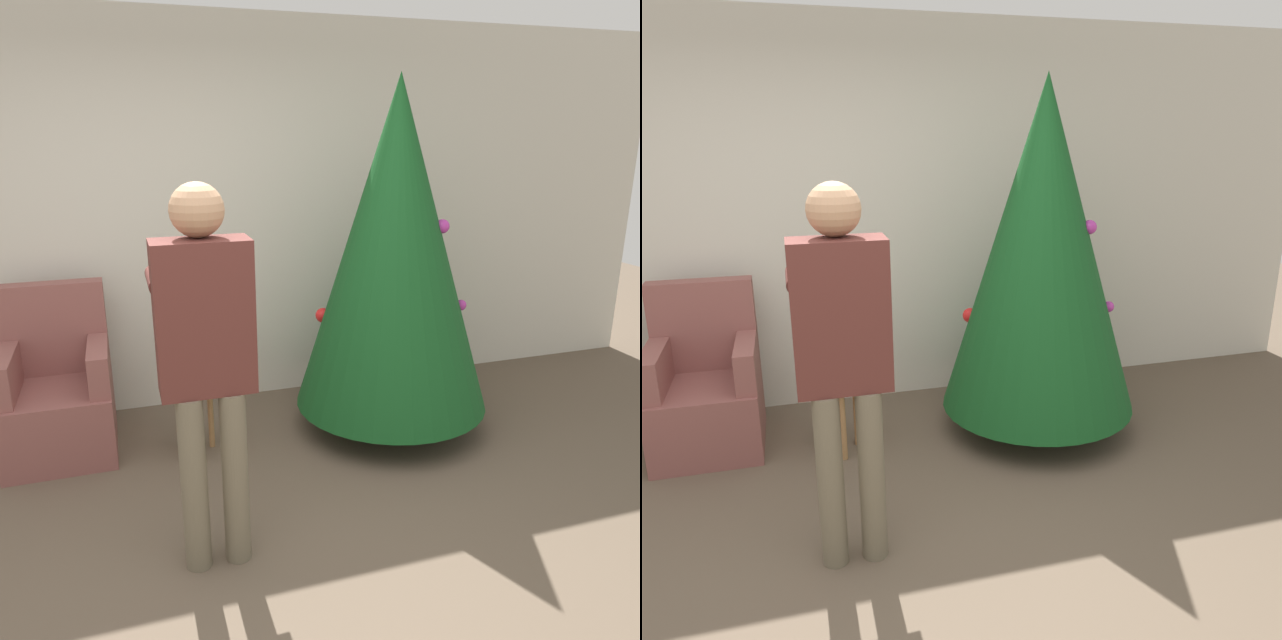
% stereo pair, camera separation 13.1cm
% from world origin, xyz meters
% --- Properties ---
extents(ground_plane, '(14.00, 14.00, 0.00)m').
position_xyz_m(ground_plane, '(0.00, 0.00, 0.00)').
color(ground_plane, brown).
extents(wall_back, '(8.00, 0.06, 2.70)m').
position_xyz_m(wall_back, '(0.00, 2.23, 1.35)').
color(wall_back, beige).
rests_on(wall_back, ground_plane).
extents(christmas_tree, '(1.27, 1.27, 2.28)m').
position_xyz_m(christmas_tree, '(1.37, 1.38, 1.23)').
color(christmas_tree, brown).
rests_on(christmas_tree, ground_plane).
extents(armchair, '(0.64, 0.69, 1.03)m').
position_xyz_m(armchair, '(-0.73, 1.73, 0.36)').
color(armchair, brown).
rests_on(armchair, ground_plane).
extents(person_standing, '(0.43, 0.57, 1.75)m').
position_xyz_m(person_standing, '(0.03, 0.39, 1.06)').
color(person_standing, '#6B604C').
rests_on(person_standing, ground_plane).
extents(side_stool, '(0.32, 0.32, 0.47)m').
position_xyz_m(side_stool, '(0.07, 1.40, 0.37)').
color(side_stool, '#A37547').
rests_on(side_stool, ground_plane).
extents(laptop, '(0.31, 0.23, 0.02)m').
position_xyz_m(laptop, '(0.07, 1.40, 0.48)').
color(laptop, silver).
rests_on(laptop, side_stool).
extents(book, '(0.18, 0.14, 0.02)m').
position_xyz_m(book, '(0.07, 1.40, 0.50)').
color(book, '#B21E23').
rests_on(book, laptop).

